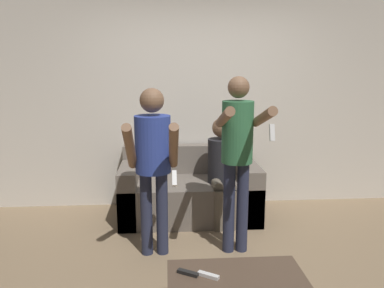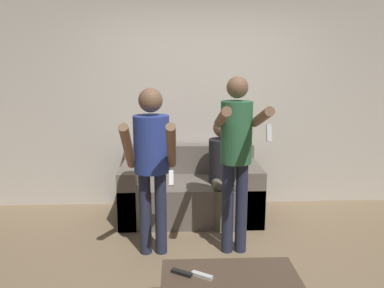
% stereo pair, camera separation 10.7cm
% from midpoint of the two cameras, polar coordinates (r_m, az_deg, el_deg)
% --- Properties ---
extents(ground_plane, '(14.00, 14.00, 0.00)m').
position_cam_midpoint_polar(ground_plane, '(3.41, 4.35, -19.14)').
color(ground_plane, '#937A5B').
extents(wall_back, '(6.40, 0.06, 2.70)m').
position_cam_midpoint_polar(wall_back, '(4.70, 2.12, 6.84)').
color(wall_back, silver).
rests_on(wall_back, ground_plane).
extents(couch, '(1.59, 0.85, 0.80)m').
position_cam_midpoint_polar(couch, '(4.46, 0.45, -7.41)').
color(couch, slate).
rests_on(couch, ground_plane).
extents(person_standing_left, '(0.44, 0.67, 1.56)m').
position_cam_midpoint_polar(person_standing_left, '(3.39, -5.28, -1.63)').
color(person_standing_left, '#282D47').
rests_on(person_standing_left, ground_plane).
extents(person_standing_right, '(0.41, 0.71, 1.66)m').
position_cam_midpoint_polar(person_standing_right, '(3.41, 7.67, -0.54)').
color(person_standing_right, '#282D47').
rests_on(person_standing_right, ground_plane).
extents(person_seated, '(0.31, 0.53, 1.19)m').
position_cam_midpoint_polar(person_seated, '(4.22, 5.44, -3.30)').
color(person_seated, '#6B6051').
rests_on(person_seated, ground_plane).
extents(coffee_table, '(0.93, 0.46, 0.36)m').
position_cam_midpoint_polar(coffee_table, '(2.71, 7.00, -19.96)').
color(coffee_table, brown).
rests_on(coffee_table, ground_plane).
extents(remote_near, '(0.15, 0.11, 0.02)m').
position_cam_midpoint_polar(remote_near, '(2.65, 2.76, -19.39)').
color(remote_near, white).
rests_on(remote_near, coffee_table).
extents(remote_far, '(0.15, 0.11, 0.02)m').
position_cam_midpoint_polar(remote_far, '(2.67, -0.37, -19.03)').
color(remote_far, black).
rests_on(remote_far, coffee_table).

